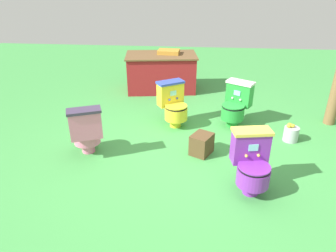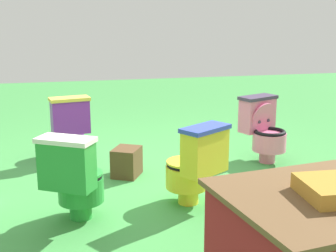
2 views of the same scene
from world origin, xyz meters
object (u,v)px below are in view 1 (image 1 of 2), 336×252
at_px(vendor_table, 161,72).
at_px(lemon_bucket, 291,134).
at_px(toilet_green, 236,104).
at_px(toilet_yellow, 173,104).
at_px(small_crate, 202,144).
at_px(toilet_purple, 252,162).
at_px(toilet_pink, 86,130).

distance_m(vendor_table, lemon_bucket, 3.05).
height_order(toilet_green, toilet_yellow, same).
relative_size(vendor_table, small_crate, 5.21).
bearing_deg(toilet_purple, small_crate, -63.91).
distance_m(toilet_yellow, small_crate, 1.02).
xyz_separation_m(toilet_green, vendor_table, (-1.40, 1.60, 0.02)).
bearing_deg(vendor_table, lemon_bucket, -43.54).
height_order(toilet_yellow, lemon_bucket, toilet_yellow).
xyz_separation_m(toilet_purple, vendor_table, (-1.41, 3.35, 0.02)).
distance_m(toilet_purple, toilet_green, 1.74).
relative_size(toilet_green, toilet_yellow, 1.00).
bearing_deg(toilet_yellow, vendor_table, -109.90).
xyz_separation_m(toilet_purple, small_crate, (-0.55, 0.76, -0.22)).
distance_m(toilet_green, toilet_yellow, 1.02).
relative_size(toilet_purple, toilet_pink, 1.00).
height_order(toilet_purple, toilet_yellow, same).
bearing_deg(small_crate, vendor_table, 108.30).
relative_size(vendor_table, lemon_bucket, 5.67).
distance_m(toilet_yellow, lemon_bucket, 1.87).
bearing_deg(toilet_pink, toilet_purple, -37.74).
xyz_separation_m(vendor_table, small_crate, (0.86, -2.59, -0.25)).
height_order(toilet_pink, small_crate, toilet_pink).
xyz_separation_m(toilet_purple, toilet_yellow, (-1.02, 1.64, 0.00)).
xyz_separation_m(toilet_pink, small_crate, (1.57, 0.17, -0.23)).
xyz_separation_m(toilet_purple, lemon_bucket, (0.79, 1.26, -0.25)).
bearing_deg(toilet_pink, lemon_bucket, -9.33).
height_order(toilet_purple, small_crate, toilet_purple).
relative_size(toilet_pink, vendor_table, 0.46).
bearing_deg(toilet_green, vendor_table, -17.90).
bearing_deg(toilet_yellow, toilet_green, 152.94).
relative_size(toilet_purple, vendor_table, 0.46).
bearing_deg(toilet_pink, toilet_yellow, 21.32).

